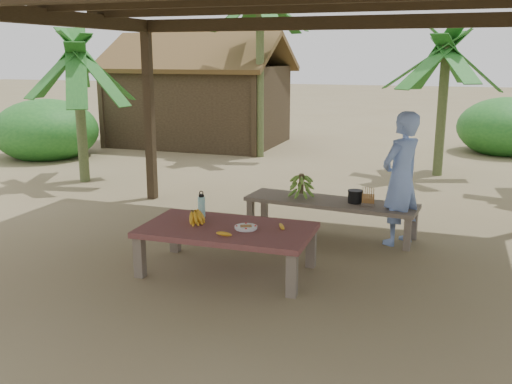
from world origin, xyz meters
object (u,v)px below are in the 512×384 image
(ripe_banana_bunch, at_px, (193,216))
(bench, at_px, (330,205))
(woman, at_px, (401,179))
(cooking_pot, at_px, (355,197))
(work_table, at_px, (227,233))
(plate, at_px, (246,228))
(water_flask, at_px, (202,206))

(ripe_banana_bunch, bearing_deg, bench, 54.56)
(woman, bearing_deg, cooking_pot, -64.20)
(work_table, height_order, cooking_pot, cooking_pot)
(bench, relative_size, plate, 9.39)
(water_flask, xyz_separation_m, woman, (2.05, 1.31, 0.19))
(bench, height_order, water_flask, water_flask)
(work_table, height_order, woman, woman)
(bench, xyz_separation_m, plate, (-0.55, -1.67, 0.12))
(plate, bearing_deg, ripe_banana_bunch, 178.06)
(cooking_pot, bearing_deg, woman, -8.27)
(bench, relative_size, woman, 1.38)
(ripe_banana_bunch, relative_size, water_flask, 0.87)
(work_table, distance_m, bench, 1.84)
(ripe_banana_bunch, bearing_deg, cooking_pot, 47.70)
(work_table, xyz_separation_m, woman, (1.64, 1.58, 0.38))
(bench, distance_m, plate, 1.76)
(water_flask, bearing_deg, woman, 32.50)
(work_table, height_order, water_flask, water_flask)
(work_table, xyz_separation_m, plate, (0.21, -0.00, 0.08))
(ripe_banana_bunch, distance_m, woman, 2.58)
(ripe_banana_bunch, height_order, plate, ripe_banana_bunch)
(plate, bearing_deg, work_table, 179.50)
(bench, bearing_deg, plate, -102.64)
(water_flask, bearing_deg, plate, -23.52)
(work_table, relative_size, cooking_pot, 9.96)
(ripe_banana_bunch, height_order, water_flask, water_flask)
(work_table, height_order, ripe_banana_bunch, ripe_banana_bunch)
(water_flask, distance_m, cooking_pot, 2.04)
(bench, bearing_deg, water_flask, -124.51)
(work_table, relative_size, bench, 0.81)
(bench, xyz_separation_m, ripe_banana_bunch, (-1.17, -1.65, 0.19))
(bench, distance_m, cooking_pot, 0.34)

